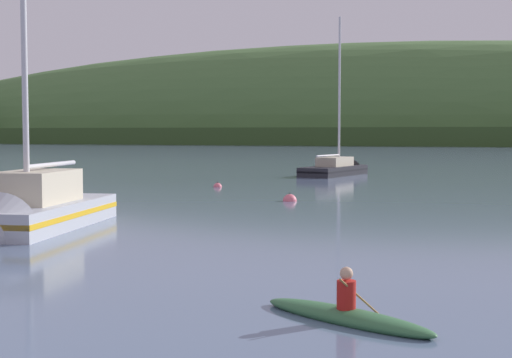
{
  "coord_description": "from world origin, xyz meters",
  "views": [
    {
      "loc": [
        5.24,
        10.24,
        3.14
      ],
      "look_at": [
        -5.02,
        41.15,
        1.06
      ],
      "focal_mm": 51.36,
      "sensor_mm": 36.0,
      "label": 1
    }
  ],
  "objects": [
    {
      "name": "far_shoreline_hill",
      "position": [
        -37.62,
        221.37,
        0.17
      ],
      "size": [
        453.61,
        98.45,
        57.83
      ],
      "rotation": [
        0.0,
        0.0,
        -0.04
      ],
      "color": "#314A21",
      "rests_on": "ground"
    },
    {
      "name": "sailboat_midwater_white",
      "position": [
        -8.93,
        29.89,
        0.32
      ],
      "size": [
        4.0,
        8.4,
        12.42
      ],
      "rotation": [
        0.0,
        0.0,
        4.88
      ],
      "color": "#ADB2BC",
      "rests_on": "ground"
    },
    {
      "name": "sailboat_far_left",
      "position": [
        -5.99,
        63.58,
        0.17
      ],
      "size": [
        3.99,
        8.51,
        12.73
      ],
      "rotation": [
        0.0,
        0.0,
        1.36
      ],
      "color": "#232328",
      "rests_on": "ground"
    },
    {
      "name": "canoe_with_paddler",
      "position": [
        2.89,
        22.1,
        0.11
      ],
      "size": [
        3.37,
        2.09,
        1.02
      ],
      "rotation": [
        0.0,
        0.0,
        5.83
      ],
      "color": "#33663D",
      "rests_on": "ground"
    },
    {
      "name": "mooring_buoy_midchannel",
      "position": [
        -3.8,
        42.38,
        0.0
      ],
      "size": [
        0.64,
        0.64,
        0.72
      ],
      "color": "#E06675",
      "rests_on": "ground"
    },
    {
      "name": "mooring_buoy_off_fishing_boat",
      "position": [
        -10.07,
        49.33,
        0.0
      ],
      "size": [
        0.49,
        0.49,
        0.57
      ],
      "color": "#E06675",
      "rests_on": "ground"
    }
  ]
}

